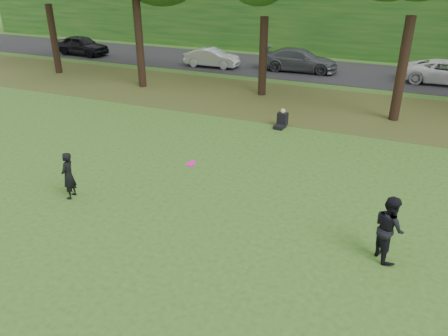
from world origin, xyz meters
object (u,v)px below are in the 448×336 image
at_px(player_left, 68,176).
at_px(seated_person, 282,120).
at_px(player_right, 389,228).
at_px(frisbee, 191,164).

bearing_deg(player_left, seated_person, 141.99).
xyz_separation_m(player_left, seated_person, (4.25, 8.74, -0.44)).
xyz_separation_m(player_left, player_right, (9.27, 0.63, 0.11)).
xyz_separation_m(player_right, seated_person, (-5.02, 8.11, -0.55)).
distance_m(frisbee, seated_person, 8.32).
xyz_separation_m(frisbee, seated_person, (0.26, 8.21, -1.35)).
bearing_deg(player_right, seated_person, 1.05).
height_order(player_left, seated_person, player_left).
distance_m(player_left, player_right, 9.29).
xyz_separation_m(player_right, frisbee, (-5.29, -0.10, 0.80)).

